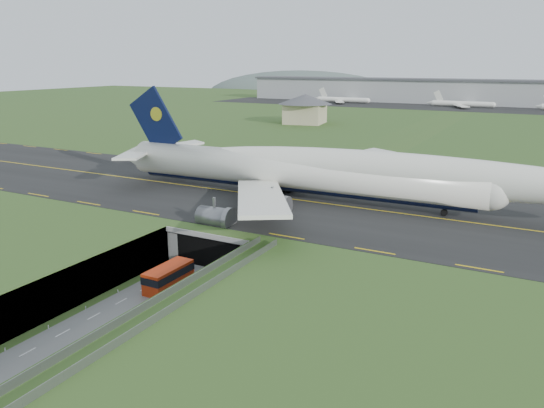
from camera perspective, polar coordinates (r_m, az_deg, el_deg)
The scene contains 10 objects.
ground at distance 80.52m, azimuth -10.13°, elevation -8.74°, with size 900.00×900.00×0.00m, color #2D5421.
airfield_deck at distance 79.37m, azimuth -10.22°, elevation -6.76°, with size 800.00×800.00×6.00m, color gray.
trench_road at distance 75.31m, azimuth -13.68°, elevation -10.60°, with size 12.00×75.00×0.20m, color slate.
taxiway at distance 104.93m, azimuth 0.81°, elevation 0.67°, with size 800.00×44.00×0.18m, color black.
tunnel_portal at distance 92.09m, azimuth -3.84°, elevation -3.22°, with size 17.00×22.30×6.00m.
guideway at distance 58.66m, azimuth -13.37°, elevation -12.63°, with size 3.00×53.00×7.05m.
jumbo_jet at distance 100.91m, azimuth 6.11°, elevation 3.38°, with size 105.70×65.94×21.82m.
shuttle_tram at distance 79.29m, azimuth -11.06°, elevation -7.72°, with size 3.30×8.38×3.39m.
service_building at distance 233.87m, azimuth 3.58°, elevation 10.46°, with size 26.65×26.65×12.69m.
cargo_terminal at distance 360.34m, azimuth 20.93°, elevation 11.20°, with size 320.00×67.00×15.60m.
Camera 1 is at (46.34, -57.46, 32.17)m, focal length 35.00 mm.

